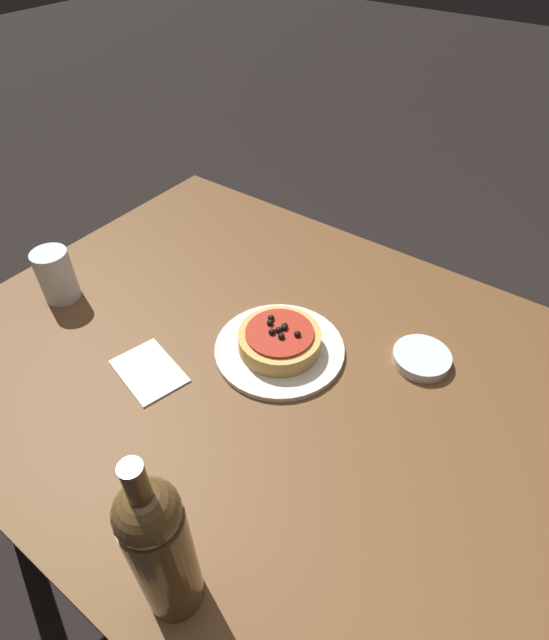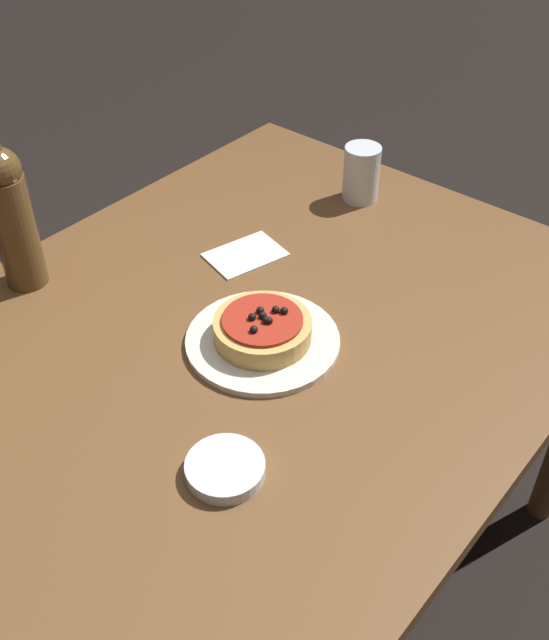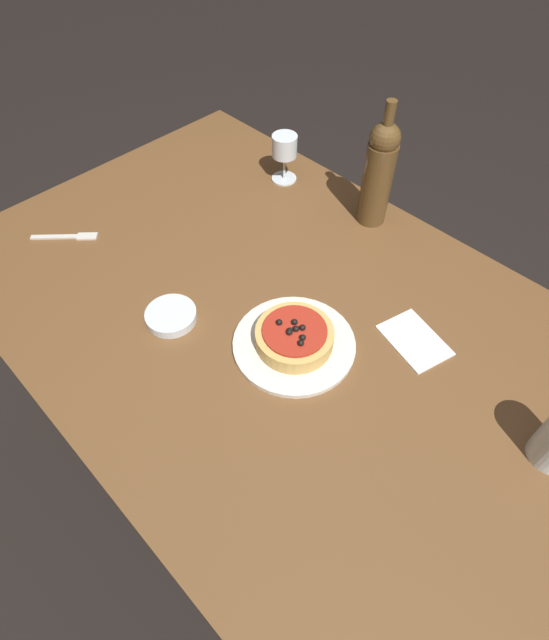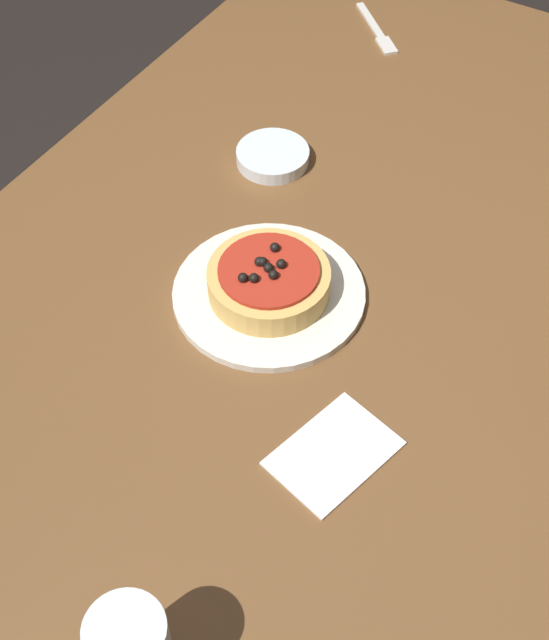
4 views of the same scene
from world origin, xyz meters
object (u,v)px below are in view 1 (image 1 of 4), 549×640
(dinner_plate, at_px, (280,349))
(wine_bottle, at_px, (161,549))
(water_cup, at_px, (56,275))
(dining_table, at_px, (312,413))
(pizza, at_px, (280,340))
(side_bowl, at_px, (421,358))

(dinner_plate, relative_size, wine_bottle, 0.81)
(wine_bottle, distance_m, water_cup, 0.74)
(dining_table, distance_m, water_cup, 0.65)
(dinner_plate, height_order, pizza, pizza)
(dining_table, relative_size, pizza, 9.27)
(dinner_plate, distance_m, side_bowl, 0.29)
(pizza, bearing_deg, side_bowl, -150.06)
(wine_bottle, bearing_deg, water_cup, -24.95)
(wine_bottle, xyz_separation_m, side_bowl, (-0.10, -0.61, -0.14))
(dinner_plate, distance_m, wine_bottle, 0.51)
(dining_table, relative_size, wine_bottle, 4.71)
(dinner_plate, xyz_separation_m, wine_bottle, (-0.16, 0.47, 0.14))
(dining_table, bearing_deg, wine_bottle, 95.69)
(wine_bottle, relative_size, water_cup, 2.69)
(pizza, bearing_deg, water_cup, 16.75)
(dining_table, xyz_separation_m, water_cup, (0.63, 0.11, 0.14))
(dinner_plate, bearing_deg, pizza, -57.67)
(dining_table, xyz_separation_m, wine_bottle, (-0.04, 0.42, 0.23))
(wine_bottle, height_order, side_bowl, wine_bottle)
(dining_table, distance_m, pizza, 0.17)
(pizza, relative_size, water_cup, 1.37)
(pizza, relative_size, side_bowl, 1.45)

